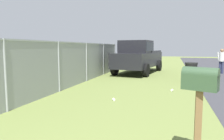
{
  "coord_description": "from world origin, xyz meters",
  "views": [
    {
      "loc": [
        0.0,
        -0.39,
        1.67
      ],
      "look_at": [
        5.65,
        1.27,
        1.03
      ],
      "focal_mm": 33.61,
      "sensor_mm": 36.0,
      "label": 1
    }
  ],
  "objects_px": {
    "trash_bin": "(191,72)",
    "pedestrian": "(222,59)",
    "pickup_truck": "(138,56)",
    "mailbox": "(200,88)"
  },
  "relations": [
    {
      "from": "pickup_truck",
      "to": "trash_bin",
      "type": "distance_m",
      "value": 4.19
    },
    {
      "from": "mailbox",
      "to": "pedestrian",
      "type": "bearing_deg",
      "value": 7.85
    },
    {
      "from": "pickup_truck",
      "to": "pedestrian",
      "type": "height_order",
      "value": "pickup_truck"
    },
    {
      "from": "pedestrian",
      "to": "pickup_truck",
      "type": "bearing_deg",
      "value": -55.41
    },
    {
      "from": "mailbox",
      "to": "pedestrian",
      "type": "height_order",
      "value": "pedestrian"
    },
    {
      "from": "pedestrian",
      "to": "trash_bin",
      "type": "bearing_deg",
      "value": -6.44
    },
    {
      "from": "trash_bin",
      "to": "pedestrian",
      "type": "relative_size",
      "value": 0.6
    },
    {
      "from": "trash_bin",
      "to": "pedestrian",
      "type": "height_order",
      "value": "pedestrian"
    },
    {
      "from": "pickup_truck",
      "to": "trash_bin",
      "type": "height_order",
      "value": "pickup_truck"
    },
    {
      "from": "trash_bin",
      "to": "pedestrian",
      "type": "distance_m",
      "value": 4.61
    }
  ]
}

